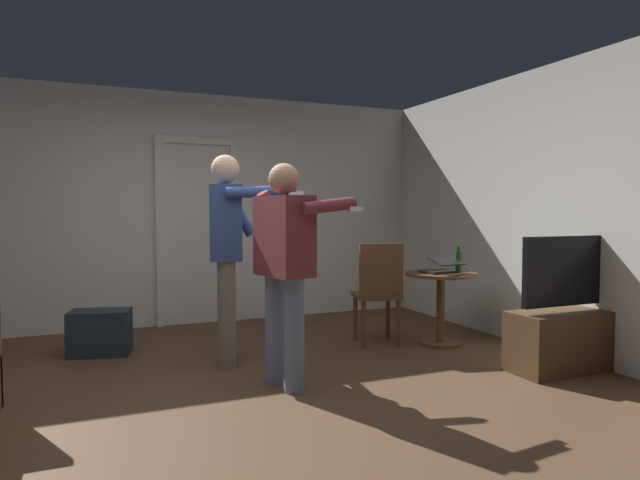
% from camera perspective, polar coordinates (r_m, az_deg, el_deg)
% --- Properties ---
extents(ground_plane, '(6.65, 6.65, 0.00)m').
position_cam_1_polar(ground_plane, '(4.03, -9.68, -15.84)').
color(ground_plane, brown).
extents(wall_back, '(6.28, 0.12, 2.62)m').
position_cam_1_polar(wall_back, '(6.46, -15.32, 3.08)').
color(wall_back, silver).
rests_on(wall_back, ground_plane).
extents(wall_right, '(0.12, 5.51, 2.62)m').
position_cam_1_polar(wall_right, '(5.42, 23.82, 2.93)').
color(wall_right, silver).
rests_on(wall_right, ground_plane).
extents(doorway_frame, '(0.93, 0.08, 2.13)m').
position_cam_1_polar(doorway_frame, '(6.43, -12.55, 2.31)').
color(doorway_frame, white).
rests_on(doorway_frame, ground_plane).
extents(tv_flatscreen, '(0.99, 0.40, 1.10)m').
position_cam_1_polar(tv_flatscreen, '(4.97, 24.22, -8.57)').
color(tv_flatscreen, '#4C331E').
rests_on(tv_flatscreen, ground_plane).
extents(side_table, '(0.68, 0.68, 0.70)m').
position_cam_1_polar(side_table, '(5.48, 12.38, -5.64)').
color(side_table, brown).
rests_on(side_table, ground_plane).
extents(laptop, '(0.36, 0.37, 0.16)m').
position_cam_1_polar(laptop, '(5.40, 12.47, -2.82)').
color(laptop, black).
rests_on(laptop, side_table).
extents(bottle_on_table, '(0.06, 0.06, 0.26)m').
position_cam_1_polar(bottle_on_table, '(5.46, 14.11, -2.17)').
color(bottle_on_table, '#1F4819').
rests_on(bottle_on_table, side_table).
extents(wooden_chair, '(0.51, 0.51, 0.99)m').
position_cam_1_polar(wooden_chair, '(5.34, 6.07, -5.07)').
color(wooden_chair, brown).
rests_on(wooden_chair, ground_plane).
extents(person_blue_shirt, '(0.73, 0.64, 1.64)m').
position_cam_1_polar(person_blue_shirt, '(4.03, -3.62, -1.86)').
color(person_blue_shirt, slate).
rests_on(person_blue_shirt, ground_plane).
extents(person_striped_shirt, '(0.72, 0.70, 1.77)m').
position_cam_1_polar(person_striped_shirt, '(4.70, -9.54, -0.26)').
color(person_striped_shirt, gray).
rests_on(person_striped_shirt, ground_plane).
extents(suitcase_dark, '(0.58, 0.43, 0.40)m').
position_cam_1_polar(suitcase_dark, '(5.41, -21.80, -8.87)').
color(suitcase_dark, '#1E2D38').
rests_on(suitcase_dark, ground_plane).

